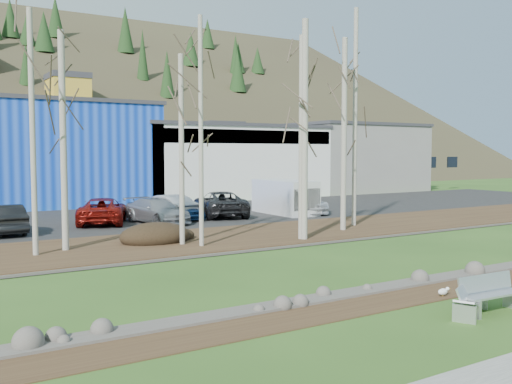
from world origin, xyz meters
TOP-DOWN VIEW (x-y plane):
  - ground at (0.00, 0.00)m, footprint 200.00×200.00m
  - dirt_strip at (0.00, 2.10)m, footprint 80.00×1.80m
  - near_bank_rocks at (0.00, 3.10)m, footprint 80.00×0.80m
  - river at (0.00, 7.20)m, footprint 80.00×8.00m
  - far_bank_rocks at (0.00, 11.30)m, footprint 80.00×0.80m
  - far_bank at (0.00, 14.50)m, footprint 80.00×7.00m
  - parking_lot at (0.00, 25.00)m, footprint 80.00×14.00m
  - building_blue at (-6.00, 39.00)m, footprint 20.40×12.24m
  - building_white at (12.00, 38.98)m, footprint 18.36×12.24m
  - building_grey at (28.00, 39.00)m, footprint 14.28×12.24m
  - hillside at (0.00, 84.00)m, footprint 160.00×72.00m
  - bench_intact at (-0.58, -0.24)m, footprint 2.01×0.71m
  - bench_damaged at (-1.25, -0.10)m, footprint 1.92×1.36m
  - seagull at (-0.37, 1.49)m, footprint 0.40×0.21m
  - dirt_mound at (-4.04, 14.83)m, footprint 3.33×2.35m
  - birch_0 at (-9.37, 14.17)m, footprint 0.22×0.22m
  - birch_1 at (-8.07, 14.73)m, footprint 0.27×0.27m
  - birch_2 at (-2.73, 12.70)m, footprint 0.20×0.20m
  - birch_3 at (-3.26, 13.56)m, footprint 0.23×0.23m
  - birch_4 at (2.18, 12.06)m, footprint 0.23×0.23m
  - birch_5 at (2.27, 11.90)m, footprint 0.31×0.31m
  - birch_6 at (5.95, 13.43)m, footprint 0.28×0.28m
  - birch_7 at (7.69, 14.55)m, footprint 0.25×0.25m
  - car_1 at (-9.53, 21.34)m, footprint 1.68×4.54m
  - car_2 at (-4.07, 22.86)m, footprint 4.28×5.90m
  - car_3 at (-1.32, 21.37)m, footprint 2.85×5.21m
  - car_4 at (0.68, 22.27)m, footprint 1.69×3.86m
  - car_5 at (-0.06, 23.08)m, footprint 2.66×4.81m
  - car_6 at (3.47, 22.59)m, footprint 4.05×6.27m
  - car_7 at (9.26, 21.55)m, footprint 3.58×5.72m
  - van_white at (7.92, 21.50)m, footprint 2.20×5.15m

SIDE VIEW (x-z plane):
  - ground at x=0.00m, z-range 0.00..0.00m
  - near_bank_rocks at x=0.00m, z-range -0.25..0.25m
  - river at x=0.00m, z-range -0.45..0.45m
  - far_bank_rocks at x=0.00m, z-range -0.23..0.23m
  - dirt_strip at x=0.00m, z-range 0.00..0.03m
  - parking_lot at x=0.00m, z-range 0.00..0.14m
  - far_bank at x=0.00m, z-range 0.00..0.15m
  - seagull at x=-0.37m, z-range 0.02..0.31m
  - bench_damaged at x=-1.25m, z-range 0.00..0.83m
  - dirt_mound at x=-4.04m, z-range 0.15..0.80m
  - bench_intact at x=-0.58m, z-range 0.00..0.99m
  - car_4 at x=0.68m, z-range 0.14..1.43m
  - car_3 at x=-1.32m, z-range 0.14..1.57m
  - car_1 at x=-9.53m, z-range 0.14..1.62m
  - car_2 at x=-4.07m, z-range 0.14..1.63m
  - car_5 at x=-0.06m, z-range 0.14..1.64m
  - car_7 at x=9.26m, z-range 0.14..1.69m
  - car_6 at x=3.47m, z-range 0.14..1.75m
  - van_white at x=7.92m, z-range 0.14..2.38m
  - building_white at x=12.00m, z-range 0.01..6.81m
  - building_grey at x=28.00m, z-range 0.01..7.31m
  - building_blue at x=-6.00m, z-range 0.01..8.31m
  - birch_3 at x=-3.26m, z-range 0.15..8.55m
  - birch_1 at x=-8.07m, z-range 0.15..9.26m
  - birch_4 at x=2.18m, z-range 0.15..9.68m
  - birch_0 at x=-9.37m, z-range 0.15..9.87m
  - birch_2 at x=-2.73m, z-range 0.15..10.11m
  - birch_6 at x=5.95m, z-range 0.15..10.18m
  - birch_5 at x=2.27m, z-range 0.15..10.39m
  - birch_7 at x=7.69m, z-range 0.15..12.16m
  - hillside at x=0.00m, z-range 0.00..35.00m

